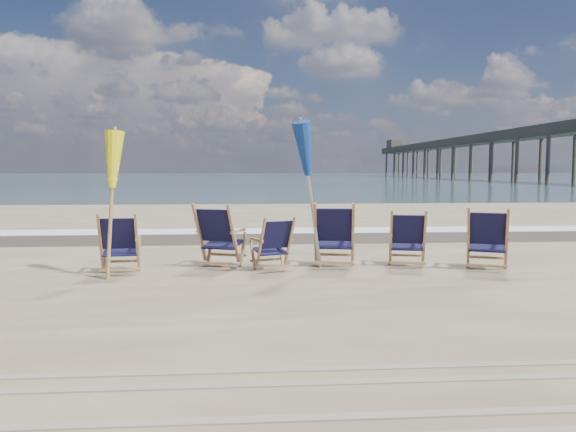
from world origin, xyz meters
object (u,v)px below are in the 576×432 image
object	(u,v)px
beach_chair_1	(233,237)
beach_chair_2	(290,243)
beach_chair_0	(137,243)
umbrella_blue	(312,154)
beach_chair_3	(353,236)
beach_chair_4	(425,239)
beach_chair_5	(507,240)
umbrella_yellow	(110,167)
fishing_pier	(509,149)

from	to	relation	value
beach_chair_1	beach_chair_2	size ratio (longest dim) A/B	1.21
beach_chair_0	umbrella_blue	xyz separation A→B (m)	(2.76, 0.18, 1.40)
beach_chair_3	beach_chair_4	world-z (taller)	beach_chair_3
beach_chair_0	beach_chair_3	size ratio (longest dim) A/B	0.89
beach_chair_5	beach_chair_3	bearing A→B (deg)	12.32
beach_chair_2	beach_chair_3	world-z (taller)	beach_chair_3
beach_chair_0	beach_chair_4	world-z (taller)	beach_chair_0
beach_chair_2	umbrella_yellow	size ratio (longest dim) A/B	0.41
beach_chair_5	beach_chair_2	bearing A→B (deg)	16.52
beach_chair_0	beach_chair_1	xyz separation A→B (m)	(1.49, 0.31, 0.05)
umbrella_yellow	fishing_pier	distance (m)	82.84
beach_chair_1	beach_chair_5	bearing A→B (deg)	-166.99
beach_chair_0	beach_chair_1	size ratio (longest dim) A/B	0.90
beach_chair_0	beach_chair_4	xyz separation A→B (m)	(4.65, 0.20, -0.00)
beach_chair_0	beach_chair_4	distance (m)	4.65
beach_chair_5	umbrella_yellow	world-z (taller)	umbrella_yellow
beach_chair_3	fishing_pier	distance (m)	80.67
umbrella_blue	beach_chair_2	bearing A→B (deg)	-175.87
beach_chair_1	beach_chair_5	xyz separation A→B (m)	(4.35, -0.57, -0.02)
beach_chair_5	fishing_pier	bearing A→B (deg)	-92.23
beach_chair_1	beach_chair_2	world-z (taller)	beach_chair_1
beach_chair_0	umbrella_yellow	size ratio (longest dim) A/B	0.44
umbrella_blue	fishing_pier	size ratio (longest dim) A/B	0.02
beach_chair_0	beach_chair_2	xyz separation A→B (m)	(2.41, 0.16, -0.04)
beach_chair_0	beach_chair_5	world-z (taller)	beach_chair_5
umbrella_blue	beach_chair_4	bearing A→B (deg)	0.63
beach_chair_4	beach_chair_0	bearing A→B (deg)	15.50
beach_chair_2	fishing_pier	distance (m)	81.20
beach_chair_1	beach_chair_0	bearing A→B (deg)	32.22
beach_chair_1	umbrella_yellow	bearing A→B (deg)	38.68
beach_chair_4	umbrella_yellow	distance (m)	5.13
beach_chair_0	beach_chair_1	world-z (taller)	beach_chair_1
beach_chair_1	fishing_pier	world-z (taller)	fishing_pier
beach_chair_4	umbrella_yellow	bearing A→B (deg)	18.61
beach_chair_0	beach_chair_3	xyz separation A→B (m)	(3.45, 0.21, 0.06)
beach_chair_5	fishing_pier	size ratio (longest dim) A/B	0.01
beach_chair_1	beach_chair_4	distance (m)	3.16
beach_chair_4	umbrella_yellow	world-z (taller)	umbrella_yellow
beach_chair_4	beach_chair_5	world-z (taller)	beach_chair_5
beach_chair_3	umbrella_yellow	distance (m)	3.96
beach_chair_3	beach_chair_5	distance (m)	2.43
umbrella_blue	umbrella_yellow	bearing A→B (deg)	-171.39
beach_chair_1	umbrella_blue	bearing A→B (deg)	-165.35
beach_chair_5	umbrella_blue	xyz separation A→B (m)	(-3.07, 0.44, 1.37)
beach_chair_4	beach_chair_5	size ratio (longest dim) A/B	0.93
beach_chair_0	beach_chair_2	distance (m)	2.41
beach_chair_4	fishing_pier	distance (m)	80.14
umbrella_yellow	beach_chair_4	bearing A→B (deg)	5.61
beach_chair_3	beach_chair_5	xyz separation A→B (m)	(2.39, -0.47, -0.03)
beach_chair_2	umbrella_blue	distance (m)	1.48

